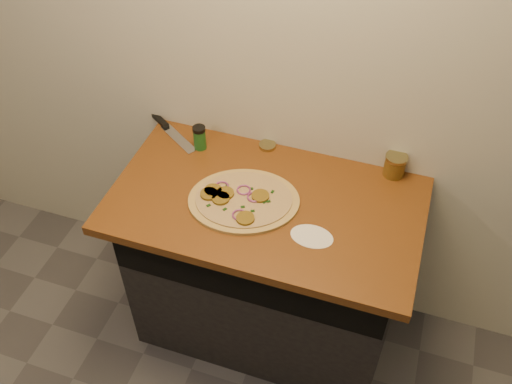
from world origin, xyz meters
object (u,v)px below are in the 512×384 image
(chefs_knife, at_px, (168,128))
(salsa_jar, at_px, (395,165))
(pizza, at_px, (242,200))
(spice_shaker, at_px, (200,138))

(chefs_knife, relative_size, salsa_jar, 3.06)
(pizza, xyz_separation_m, chefs_knife, (-0.45, 0.31, -0.00))
(pizza, bearing_deg, spice_shaker, 138.39)
(pizza, height_order, chefs_knife, pizza)
(salsa_jar, bearing_deg, chefs_knife, -178.42)
(chefs_knife, bearing_deg, salsa_jar, 1.58)
(spice_shaker, bearing_deg, pizza, -41.61)
(chefs_knife, xyz_separation_m, salsa_jar, (0.98, 0.03, 0.04))
(salsa_jar, xyz_separation_m, spice_shaker, (-0.80, -0.09, 0.01))
(salsa_jar, bearing_deg, pizza, -147.04)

